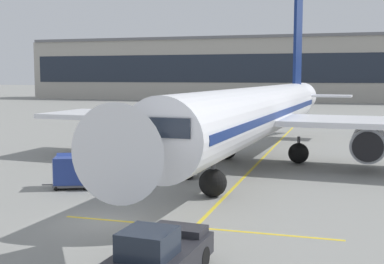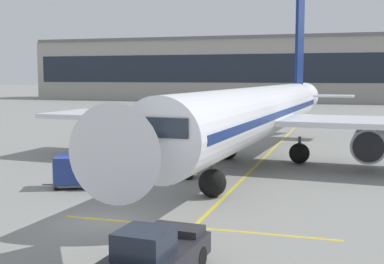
{
  "view_description": "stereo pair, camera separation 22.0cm",
  "coord_description": "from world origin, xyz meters",
  "views": [
    {
      "loc": [
        9.67,
        -19.61,
        6.27
      ],
      "look_at": [
        1.29,
        8.82,
        3.02
      ],
      "focal_mm": 47.84,
      "sensor_mm": 36.0,
      "label": 1
    },
    {
      "loc": [
        9.88,
        -19.54,
        6.27
      ],
      "look_at": [
        1.29,
        8.82,
        3.02
      ],
      "focal_mm": 47.84,
      "sensor_mm": 36.0,
      "label": 2
    }
  ],
  "objects": [
    {
      "name": "safety_cone_nose_mark",
      "position": [
        -1.66,
        15.42,
        0.35
      ],
      "size": [
        0.63,
        0.63,
        0.72
      ],
      "color": "black",
      "rests_on": "ground"
    },
    {
      "name": "safety_cone_wingtip",
      "position": [
        -1.43,
        11.56,
        0.37
      ],
      "size": [
        0.67,
        0.67,
        0.75
      ],
      "color": "black",
      "rests_on": "ground"
    },
    {
      "name": "pushback_tug",
      "position": [
        4.41,
        -5.44,
        0.83
      ],
      "size": [
        2.41,
        4.54,
        1.83
      ],
      "color": "#232328",
      "rests_on": "ground"
    },
    {
      "name": "apron_guidance_line_stop_bar",
      "position": [
        3.95,
        0.27,
        0.0
      ],
      "size": [
        12.0,
        0.2,
        0.01
      ],
      "color": "yellow",
      "rests_on": "ground"
    },
    {
      "name": "safety_cone_engine_keepout",
      "position": [
        -2.34,
        13.91,
        0.3
      ],
      "size": [
        0.54,
        0.54,
        0.62
      ],
      "color": "black",
      "rests_on": "ground"
    },
    {
      "name": "baggage_cart_second",
      "position": [
        -4.83,
        5.7,
        1.0
      ],
      "size": [
        2.82,
        2.23,
        1.91
      ],
      "color": "#515156",
      "rests_on": "ground"
    },
    {
      "name": "belt_loader",
      "position": [
        -0.36,
        9.87,
        0.91
      ],
      "size": [
        5.2,
        3.37,
        3.31
      ],
      "color": "silver",
      "rests_on": "ground"
    },
    {
      "name": "baggage_cart_lead",
      "position": [
        -2.43,
        6.53,
        1.0
      ],
      "size": [
        2.82,
        2.23,
        1.91
      ],
      "color": "#515156",
      "rests_on": "ground"
    },
    {
      "name": "ground_plane",
      "position": [
        0.0,
        0.0,
        0.0
      ],
      "size": [
        600.0,
        600.0,
        0.0
      ],
      "primitive_type": "plane",
      "color": "gray"
    },
    {
      "name": "apron_guidance_line_lead_in",
      "position": [
        3.92,
        16.01,
        0.0
      ],
      "size": [
        0.2,
        110.0,
        0.01
      ],
      "color": "yellow",
      "rests_on": "ground"
    },
    {
      "name": "parked_airplane",
      "position": [
        4.0,
        16.82,
        3.65
      ],
      "size": [
        34.14,
        43.49,
        14.67
      ],
      "color": "white",
      "rests_on": "ground"
    },
    {
      "name": "terminal_building",
      "position": [
        -10.2,
        113.63,
        8.08
      ],
      "size": [
        126.14,
        16.26,
        16.26
      ],
      "color": "#A8A399",
      "rests_on": "ground"
    },
    {
      "name": "ground_crew_by_loader",
      "position": [
        -0.85,
        9.53,
        1.0
      ],
      "size": [
        0.56,
        0.31,
        1.74
      ],
      "color": "#333847",
      "rests_on": "ground"
    },
    {
      "name": "ground_crew_by_carts",
      "position": [
        -0.12,
        9.98,
        1.0
      ],
      "size": [
        0.45,
        0.43,
        1.74
      ],
      "color": "black",
      "rests_on": "ground"
    }
  ]
}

